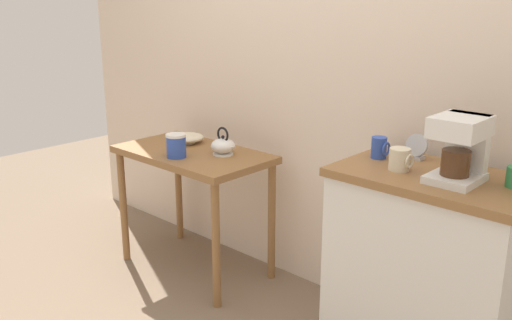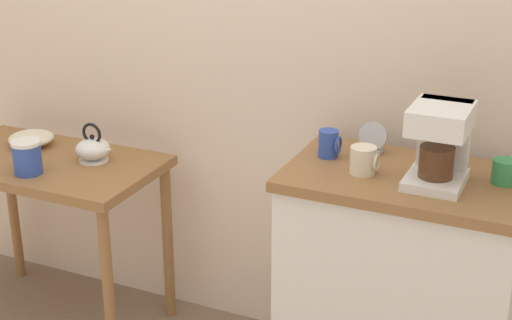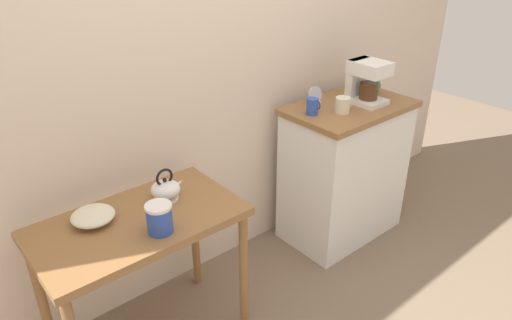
{
  "view_description": "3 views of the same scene",
  "coord_description": "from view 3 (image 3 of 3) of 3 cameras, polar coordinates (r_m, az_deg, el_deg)",
  "views": [
    {
      "loc": [
        1.73,
        -2.11,
        1.63
      ],
      "look_at": [
        -0.14,
        -0.09,
        0.81
      ],
      "focal_mm": 39.64,
      "sensor_mm": 36.0,
      "label": 1
    },
    {
      "loc": [
        1.31,
        -2.38,
        1.91
      ],
      "look_at": [
        0.27,
        -0.09,
        0.91
      ],
      "focal_mm": 54.93,
      "sensor_mm": 36.0,
      "label": 2
    },
    {
      "loc": [
        -1.39,
        -1.7,
        1.93
      ],
      "look_at": [
        -0.06,
        -0.13,
        0.86
      ],
      "focal_mm": 32.92,
      "sensor_mm": 36.0,
      "label": 3
    }
  ],
  "objects": [
    {
      "name": "wooden_table",
      "position": [
        2.21,
        -13.87,
        -9.19
      ],
      "size": [
        0.92,
        0.52,
        0.75
      ],
      "color": "olive",
      "rests_on": "ground_plane"
    },
    {
      "name": "kitchen_counter",
      "position": [
        3.12,
        10.64,
        -1.31
      ],
      "size": [
        0.8,
        0.5,
        0.92
      ],
      "color": "white",
      "rests_on": "ground_plane"
    },
    {
      "name": "mug_tall_green",
      "position": [
        3.17,
        14.11,
        8.68
      ],
      "size": [
        0.08,
        0.08,
        0.08
      ],
      "color": "#338C4C",
      "rests_on": "kitchen_counter"
    },
    {
      "name": "teakettle",
      "position": [
        2.24,
        -10.89,
        -3.51
      ],
      "size": [
        0.17,
        0.14,
        0.16
      ],
      "color": "white",
      "rests_on": "wooden_table"
    },
    {
      "name": "ground_plane",
      "position": [
        2.92,
        -0.77,
        -14.04
      ],
      "size": [
        8.0,
        8.0,
        0.0
      ],
      "primitive_type": "plane",
      "color": "#7A6651"
    },
    {
      "name": "coffee_maker",
      "position": [
        2.95,
        13.18,
        9.47
      ],
      "size": [
        0.18,
        0.22,
        0.26
      ],
      "color": "white",
      "rests_on": "kitchen_counter"
    },
    {
      "name": "canister_enamel",
      "position": [
        2.02,
        -11.65,
        -6.94
      ],
      "size": [
        0.11,
        0.11,
        0.13
      ],
      "color": "#2D4CAD",
      "rests_on": "wooden_table"
    },
    {
      "name": "table_clock",
      "position": [
        2.88,
        7.19,
        7.66
      ],
      "size": [
        0.1,
        0.05,
        0.11
      ],
      "color": "#B2B5BA",
      "rests_on": "kitchen_counter"
    },
    {
      "name": "mug_blue",
      "position": [
        2.73,
        6.88,
        6.5
      ],
      "size": [
        0.08,
        0.07,
        0.1
      ],
      "color": "#2D4CAD",
      "rests_on": "kitchen_counter"
    },
    {
      "name": "bowl_stoneware",
      "position": [
        2.17,
        -19.2,
        -6.44
      ],
      "size": [
        0.19,
        0.19,
        0.06
      ],
      "color": "beige",
      "rests_on": "wooden_table"
    },
    {
      "name": "back_wall",
      "position": [
        2.58,
        -4.17,
        15.38
      ],
      "size": [
        4.4,
        0.1,
        2.8
      ],
      "primitive_type": "cube",
      "color": "beige",
      "rests_on": "ground_plane"
    },
    {
      "name": "mug_small_cream",
      "position": [
        2.78,
        10.51,
        6.6
      ],
      "size": [
        0.09,
        0.09,
        0.09
      ],
      "color": "beige",
      "rests_on": "kitchen_counter"
    }
  ]
}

